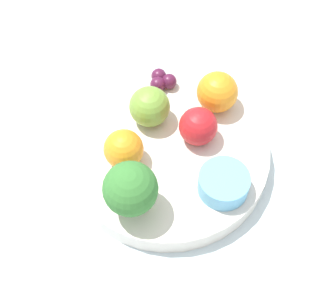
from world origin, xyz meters
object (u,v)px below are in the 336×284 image
orange_back (124,149)px  orange_front (217,92)px  apple_green (150,107)px  grape_cluster (162,80)px  apple_red (198,126)px  bowl (168,153)px  small_cup (224,183)px  broccoli (129,188)px

orange_back → orange_front: bearing=152.5°
apple_green → grape_cluster: size_ratio=1.37×
apple_red → apple_green: 0.06m
bowl → small_cup: bearing=73.2°
apple_green → orange_front: orange_front is taller
bowl → apple_green: bearing=-126.2°
bowl → orange_front: size_ratio=4.76×
apple_green → small_cup: apple_green is taller
bowl → apple_red: (-0.03, 0.02, 0.04)m
orange_front → apple_red: bearing=-0.8°
bowl → orange_front: 0.09m
apple_red → grape_cluster: size_ratio=1.27×
bowl → orange_back: bearing=-44.0°
bowl → small_cup: small_cup is taller
broccoli → small_cup: bearing=128.0°
bowl → small_cup: 0.08m
orange_front → orange_back: 0.13m
bowl → apple_green: size_ratio=4.91×
grape_cluster → apple_red: bearing=53.4°
orange_back → small_cup: (-0.01, 0.11, -0.01)m
orange_front → broccoli: bearing=-9.5°
broccoli → orange_front: size_ratio=1.38×
small_cup → orange_back: bearing=-83.0°
apple_green → small_cup: (0.05, 0.11, -0.01)m
grape_cluster → small_cup: size_ratio=0.63×
grape_cluster → broccoli: bearing=15.4°
small_cup → apple_green: bearing=-113.8°
apple_red → orange_back: same height
small_cup → bowl: bearing=-106.8°
apple_red → grape_cluster: bearing=-126.6°
bowl → grape_cluster: size_ratio=6.74×
broccoli → grape_cluster: (-0.17, -0.05, -0.03)m
bowl → grape_cluster: grape_cluster is taller
apple_red → orange_front: (-0.05, 0.00, 0.00)m
orange_back → small_cup: 0.11m
bowl → small_cup: (0.02, 0.08, 0.03)m
orange_front → small_cup: (0.10, 0.05, -0.01)m
small_cup → grape_cluster: bearing=-129.8°
orange_front → apple_green: bearing=-49.1°
broccoli → bowl: bearing=178.6°
apple_red → apple_green: apple_green is taller
orange_back → grape_cluster: bearing=-174.3°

